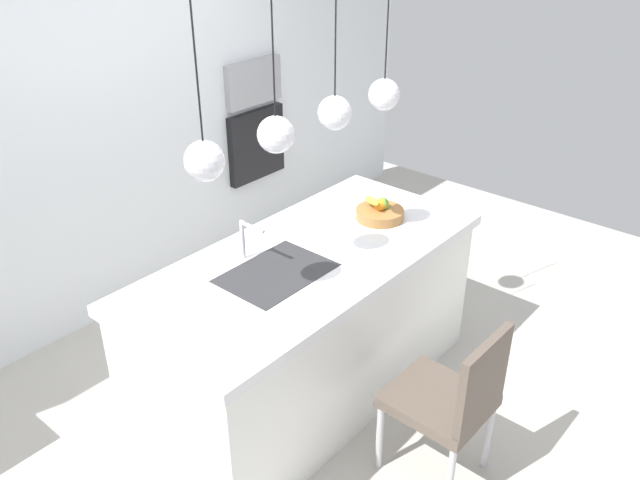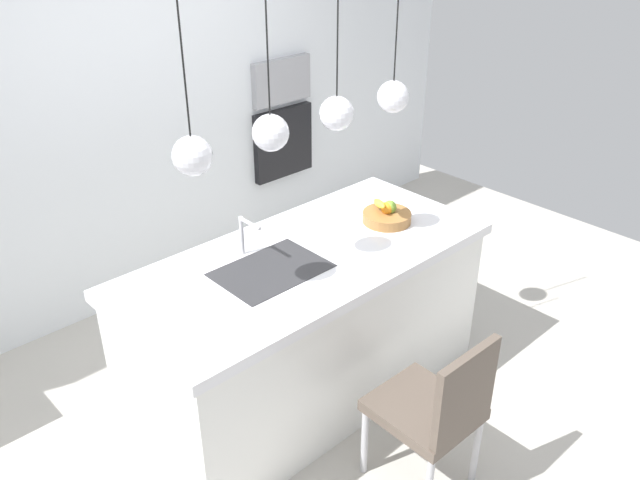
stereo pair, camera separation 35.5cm
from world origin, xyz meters
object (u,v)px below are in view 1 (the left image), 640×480
at_px(fruit_bowl, 379,212).
at_px(microwave, 253,82).
at_px(chair_near, 452,398).
at_px(oven, 256,144).

relative_size(fruit_bowl, microwave, 0.53).
xyz_separation_m(fruit_bowl, chair_near, (-0.64, -0.91, -0.47)).
xyz_separation_m(fruit_bowl, microwave, (0.56, 1.61, 0.38)).
bearing_deg(microwave, oven, 0.00).
bearing_deg(chair_near, microwave, 64.60).
bearing_deg(chair_near, oven, 64.60).
height_order(fruit_bowl, chair_near, fruit_bowl).
height_order(microwave, chair_near, microwave).
xyz_separation_m(oven, chair_near, (-1.20, -2.53, -0.35)).
xyz_separation_m(microwave, chair_near, (-1.20, -2.53, -0.85)).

